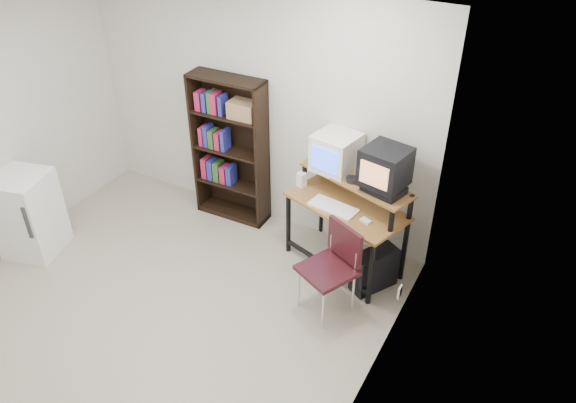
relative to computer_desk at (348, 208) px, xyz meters
The scene contains 18 objects.
floor 2.16m from the computer_desk, 127.81° to the right, with size 4.00×4.00×0.01m, color #AEA690.
ceiling 2.81m from the computer_desk, 127.81° to the right, with size 4.00×4.00×0.01m, color white.
back_wall 1.45m from the computer_desk, 163.14° to the left, with size 4.00×0.01×2.60m, color beige.
right_wall 1.89m from the computer_desk, 65.33° to the right, with size 0.01×4.00×2.60m, color beige.
computer_desk is the anchor object (origin of this frame).
crt_monitor 0.55m from the computer_desk, 141.43° to the left, with size 0.45×0.46×0.37m.
vcr 0.47m from the computer_desk, ahead, with size 0.36×0.26×0.08m, color black.
crt_tv 0.63m from the computer_desk, ahead, with size 0.45×0.44×0.36m.
cd_spindle 0.31m from the computer_desk, 52.22° to the left, with size 0.12×0.12×0.05m, color #26262B.
keyboard 0.17m from the computer_desk, 126.01° to the right, with size 0.47×0.21×0.04m, color white.
mousepad 0.31m from the computer_desk, 38.74° to the right, with size 0.22×0.18×0.01m, color black.
mouse 0.33m from the computer_desk, 36.92° to the right, with size 0.10×0.06×0.03m, color white.
desk_speaker 0.56m from the computer_desk, behind, with size 0.08×0.07×0.17m, color white.
pc_tower 0.64m from the computer_desk, 25.93° to the right, with size 0.20×0.45×0.42m, color black.
school_chair 0.66m from the computer_desk, 77.11° to the right, with size 0.58×0.58×0.87m.
bookshelf 1.52m from the computer_desk, behind, with size 0.84×0.29×1.67m.
mini_fridge 3.27m from the computer_desk, 155.87° to the right, with size 0.65×0.65×0.90m.
wall_outlet 0.95m from the computer_desk, 32.67° to the right, with size 0.02×0.08×0.12m, color beige.
Camera 1 is at (2.87, -2.59, 3.76)m, focal length 35.00 mm.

